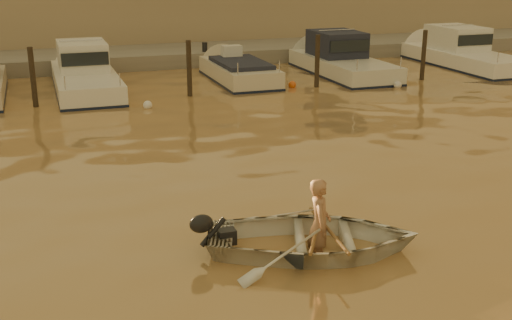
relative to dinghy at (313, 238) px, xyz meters
name	(u,v)px	position (x,y,z in m)	size (l,w,h in m)	color
ground_plane	(392,257)	(1.18, -0.64, -0.25)	(160.00, 160.00, 0.00)	olive
dinghy	(313,238)	(0.00, 0.00, 0.00)	(2.58, 3.61, 0.75)	silver
person	(320,224)	(0.09, -0.03, 0.26)	(0.59, 0.39, 1.63)	#A47252
outboard_motor	(226,237)	(-1.42, 0.50, 0.03)	(0.90, 0.40, 0.70)	black
oar_port	(328,229)	(0.24, -0.08, 0.17)	(0.06, 0.06, 2.10)	brown
oar_starboard	(316,229)	(0.05, -0.02, 0.17)	(0.06, 0.06, 2.10)	brown
moored_boat_2	(85,74)	(-2.48, 15.36, 0.37)	(2.19, 7.38, 1.75)	white
moored_boat_3	(239,75)	(3.54, 15.36, -0.03)	(2.02, 5.85, 0.95)	beige
moored_boat_4	(343,60)	(8.17, 15.36, 0.37)	(2.35, 7.21, 1.75)	silver
moored_boat_5	(465,53)	(14.32, 15.36, 0.37)	(2.34, 7.83, 1.75)	white
piling_1	(33,80)	(-4.32, 13.16, 0.65)	(0.18, 0.18, 2.20)	#2D2319
piling_2	(189,71)	(0.98, 13.16, 0.65)	(0.18, 0.18, 2.20)	#2D2319
piling_3	(317,64)	(5.98, 13.16, 0.65)	(0.18, 0.18, 2.20)	#2D2319
piling_4	(423,58)	(10.68, 13.16, 0.65)	(0.18, 0.18, 2.20)	#2D2319
fender_c	(148,105)	(-0.80, 11.75, -0.15)	(0.30, 0.30, 0.30)	silver
fender_d	(292,85)	(5.08, 13.41, -0.15)	(0.30, 0.30, 0.30)	#DC5A19
fender_e	(398,85)	(8.89, 12.05, -0.15)	(0.30, 0.30, 0.30)	silver
quay	(156,60)	(1.18, 20.86, -0.10)	(52.00, 4.00, 1.00)	gray
waterfront_building	(135,3)	(1.18, 26.36, 2.15)	(46.00, 7.00, 4.80)	#9E8466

